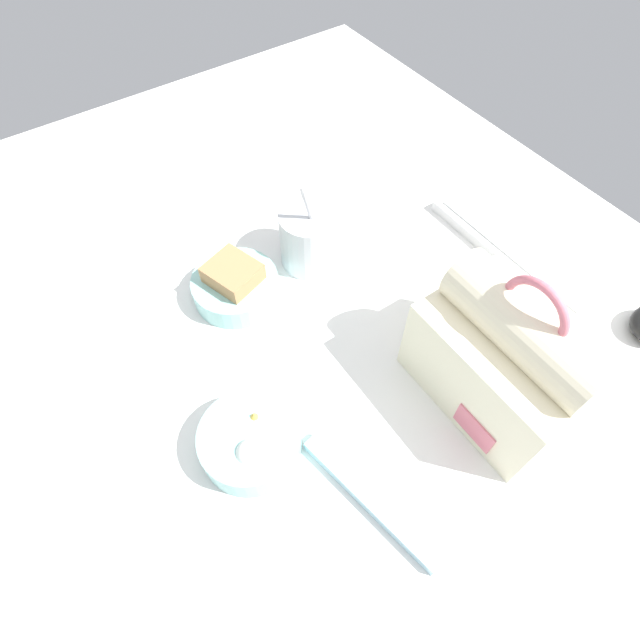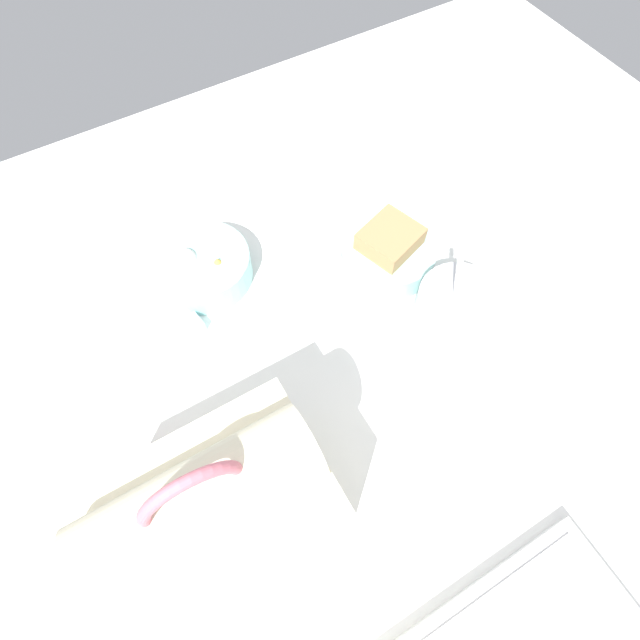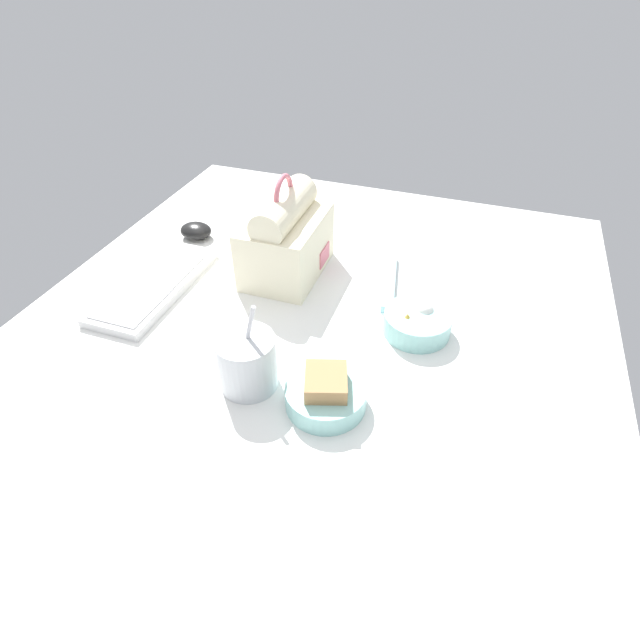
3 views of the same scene
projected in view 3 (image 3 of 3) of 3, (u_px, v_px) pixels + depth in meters
desk_surface at (297, 355)px, 89.31cm from camera, size 140.00×110.00×2.00cm
keyboard at (155, 285)px, 102.56cm from camera, size 30.88×12.75×2.10cm
lunch_bag at (286, 238)px, 102.97cm from camera, size 20.66×14.56×21.96cm
soup_cup at (247, 361)px, 79.47cm from camera, size 9.56×9.56×16.03cm
bento_bowl_sandwich at (326, 394)px, 77.60cm from camera, size 12.82×12.82×6.48cm
bento_bowl_snacks at (417, 322)px, 91.29cm from camera, size 12.38×12.38×5.42cm
computer_mouse at (196, 231)px, 118.35cm from camera, size 6.26×7.61×3.62cm
chopstick_case at (389, 281)px, 104.05cm from camera, size 20.09×5.86×1.60cm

